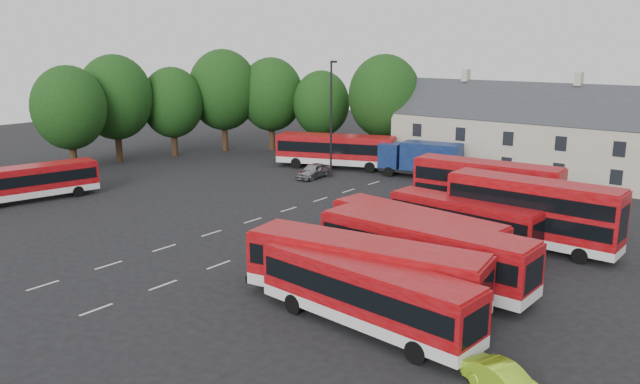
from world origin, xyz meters
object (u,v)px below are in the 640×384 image
at_px(box_truck, 421,158).
at_px(lamppost, 331,116).
at_px(bus_west, 31,180).
at_px(bus_dd_south, 532,209).
at_px(bus_row_a, 366,290).
at_px(lime_car, 505,381).
at_px(silver_car, 313,171).

height_order(box_truck, lamppost, lamppost).
bearing_deg(box_truck, bus_west, -137.82).
relative_size(bus_dd_south, box_truck, 1.31).
relative_size(box_truck, lamppost, 0.74).
height_order(bus_row_a, bus_west, bus_row_a).
distance_m(bus_dd_south, box_truck, 21.56).
xyz_separation_m(bus_west, lime_car, (41.82, -4.12, -1.19)).
xyz_separation_m(box_truck, silver_car, (-7.97, -6.61, -1.21)).
relative_size(bus_row_a, bus_west, 1.05).
bearing_deg(box_truck, silver_car, -151.71).
relative_size(bus_dd_south, bus_west, 1.01).
xyz_separation_m(silver_car, lamppost, (1.10, 1.34, 5.19)).
xyz_separation_m(bus_row_a, bus_dd_south, (1.69, 15.98, 0.63)).
distance_m(bus_row_a, silver_car, 32.64).
bearing_deg(silver_car, bus_west, -123.76).
bearing_deg(silver_car, bus_row_a, -50.24).
bearing_deg(bus_dd_south, bus_west, -158.91).
xyz_separation_m(silver_car, lime_car, (29.29, -25.29, -0.15)).
bearing_deg(box_truck, lime_car, -67.65).
relative_size(box_truck, silver_car, 1.96).
distance_m(box_truck, silver_car, 10.43).
bearing_deg(bus_row_a, bus_west, -179.65).
xyz_separation_m(bus_west, box_truck, (20.50, 27.79, 0.18)).
bearing_deg(box_truck, bus_row_a, -76.38).
relative_size(bus_row_a, box_truck, 1.36).
bearing_deg(lime_car, box_truck, 53.70).
bearing_deg(lamppost, lime_car, -43.38).
height_order(bus_row_a, lime_car, bus_row_a).
bearing_deg(bus_west, box_truck, -24.78).
bearing_deg(bus_row_a, bus_dd_south, 88.78).
distance_m(bus_dd_south, lime_car, 18.31).
xyz_separation_m(bus_row_a, lime_car, (7.08, -1.41, -1.30)).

